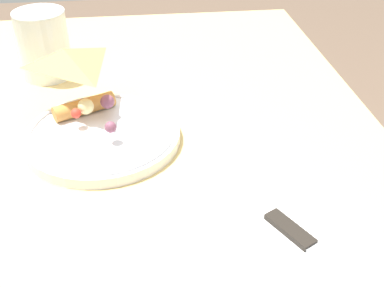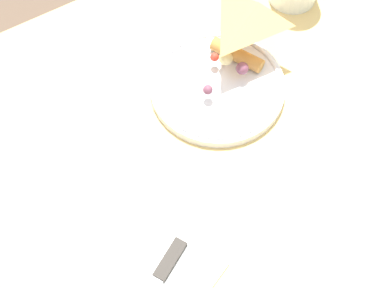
% 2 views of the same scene
% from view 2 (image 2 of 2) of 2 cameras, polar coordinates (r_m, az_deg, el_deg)
% --- Properties ---
extents(ground_plane, '(6.00, 6.00, 0.00)m').
position_cam_2_polar(ground_plane, '(1.64, 3.47, -10.55)').
color(ground_plane, brown).
extents(dining_table, '(1.01, 0.73, 0.73)m').
position_cam_2_polar(dining_table, '(1.08, 5.19, 0.08)').
color(dining_table, '#DBB770').
rests_on(dining_table, ground_plane).
extents(plate_pizza, '(0.23, 0.23, 0.05)m').
position_cam_2_polar(plate_pizza, '(0.98, 2.60, 5.87)').
color(plate_pizza, white).
rests_on(plate_pizza, dining_table).
extents(butter_knife, '(0.16, 0.10, 0.01)m').
position_cam_2_polar(butter_knife, '(0.84, -3.75, -13.62)').
color(butter_knife, black).
rests_on(butter_knife, napkin_folded).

